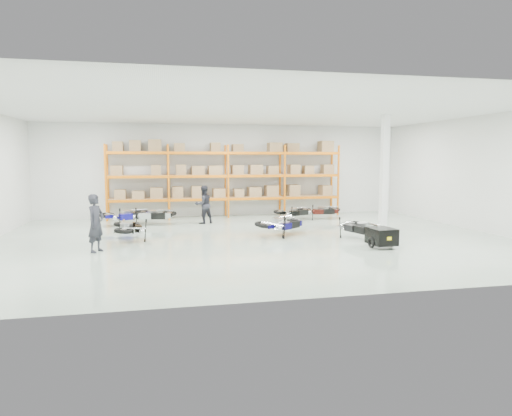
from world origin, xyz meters
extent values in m
plane|color=#AFC3AF|center=(0.00, 0.00, 0.00)|extent=(18.00, 18.00, 0.00)
plane|color=white|center=(0.00, 0.00, 4.50)|extent=(18.00, 18.00, 0.00)
plane|color=silver|center=(0.00, 7.00, 2.25)|extent=(18.00, 0.00, 18.00)
plane|color=silver|center=(0.00, -7.00, 2.25)|extent=(18.00, 0.00, 18.00)
plane|color=silver|center=(9.00, 0.00, 2.25)|extent=(0.00, 14.00, 14.00)
cube|color=orange|center=(-5.60, 6.00, 1.75)|extent=(0.08, 0.08, 3.50)
cube|color=orange|center=(-5.60, 6.90, 1.75)|extent=(0.08, 0.08, 3.50)
cube|color=orange|center=(-2.80, 6.00, 1.75)|extent=(0.08, 0.08, 3.50)
cube|color=orange|center=(-2.80, 6.90, 1.75)|extent=(0.08, 0.08, 3.50)
cube|color=orange|center=(0.00, 6.00, 1.75)|extent=(0.08, 0.08, 3.50)
cube|color=orange|center=(0.00, 6.90, 1.75)|extent=(0.08, 0.08, 3.50)
cube|color=orange|center=(2.80, 6.00, 1.75)|extent=(0.08, 0.08, 3.50)
cube|color=orange|center=(2.80, 6.90, 1.75)|extent=(0.08, 0.08, 3.50)
cube|color=orange|center=(5.60, 6.00, 1.75)|extent=(0.08, 0.08, 3.50)
cube|color=orange|center=(5.60, 6.90, 1.75)|extent=(0.08, 0.08, 3.50)
cube|color=orange|center=(-4.20, 6.00, 0.90)|extent=(2.70, 0.08, 0.12)
cube|color=orange|center=(-4.20, 6.90, 0.90)|extent=(2.70, 0.08, 0.12)
cube|color=#A38354|center=(-4.20, 6.45, 0.97)|extent=(2.68, 0.88, 0.02)
cube|color=#A38354|center=(-4.20, 6.45, 1.20)|extent=(2.40, 0.70, 0.44)
cube|color=orange|center=(-1.40, 6.00, 0.90)|extent=(2.70, 0.08, 0.12)
cube|color=orange|center=(-1.40, 6.90, 0.90)|extent=(2.70, 0.08, 0.12)
cube|color=#A38354|center=(-1.40, 6.45, 0.97)|extent=(2.68, 0.88, 0.02)
cube|color=#A38354|center=(-1.40, 6.45, 1.20)|extent=(2.40, 0.70, 0.44)
cube|color=orange|center=(1.40, 6.00, 0.90)|extent=(2.70, 0.08, 0.12)
cube|color=orange|center=(1.40, 6.90, 0.90)|extent=(2.70, 0.08, 0.12)
cube|color=#A38354|center=(1.40, 6.45, 0.97)|extent=(2.68, 0.88, 0.02)
cube|color=#A38354|center=(1.40, 6.45, 1.20)|extent=(2.40, 0.70, 0.44)
cube|color=orange|center=(4.20, 6.00, 0.90)|extent=(2.70, 0.08, 0.12)
cube|color=orange|center=(4.20, 6.90, 0.90)|extent=(2.70, 0.08, 0.12)
cube|color=#A38354|center=(4.20, 6.45, 0.97)|extent=(2.68, 0.88, 0.02)
cube|color=#A38354|center=(4.20, 6.45, 1.20)|extent=(2.40, 0.70, 0.44)
cube|color=orange|center=(-4.20, 6.00, 2.00)|extent=(2.70, 0.08, 0.12)
cube|color=orange|center=(-4.20, 6.90, 2.00)|extent=(2.70, 0.08, 0.12)
cube|color=#A38354|center=(-4.20, 6.45, 2.07)|extent=(2.68, 0.88, 0.02)
cube|color=#A38354|center=(-4.20, 6.45, 2.30)|extent=(2.40, 0.70, 0.44)
cube|color=orange|center=(-1.40, 6.00, 2.00)|extent=(2.70, 0.08, 0.12)
cube|color=orange|center=(-1.40, 6.90, 2.00)|extent=(2.70, 0.08, 0.12)
cube|color=#A38354|center=(-1.40, 6.45, 2.07)|extent=(2.68, 0.88, 0.02)
cube|color=#A38354|center=(-1.40, 6.45, 2.30)|extent=(2.40, 0.70, 0.44)
cube|color=orange|center=(1.40, 6.00, 2.00)|extent=(2.70, 0.08, 0.12)
cube|color=orange|center=(1.40, 6.90, 2.00)|extent=(2.70, 0.08, 0.12)
cube|color=#A38354|center=(1.40, 6.45, 2.07)|extent=(2.68, 0.88, 0.02)
cube|color=#A38354|center=(1.40, 6.45, 2.30)|extent=(2.40, 0.70, 0.44)
cube|color=orange|center=(4.20, 6.00, 2.00)|extent=(2.70, 0.08, 0.12)
cube|color=orange|center=(4.20, 6.90, 2.00)|extent=(2.70, 0.08, 0.12)
cube|color=#A38354|center=(4.20, 6.45, 2.07)|extent=(2.68, 0.88, 0.02)
cube|color=#A38354|center=(4.20, 6.45, 2.30)|extent=(2.40, 0.70, 0.44)
cube|color=orange|center=(-4.20, 6.00, 3.10)|extent=(2.70, 0.08, 0.12)
cube|color=orange|center=(-4.20, 6.90, 3.10)|extent=(2.70, 0.08, 0.12)
cube|color=#A38354|center=(-4.20, 6.45, 3.17)|extent=(2.68, 0.88, 0.02)
cube|color=#A38354|center=(-4.20, 6.45, 3.40)|extent=(2.40, 0.70, 0.44)
cube|color=orange|center=(-1.40, 6.00, 3.10)|extent=(2.70, 0.08, 0.12)
cube|color=orange|center=(-1.40, 6.90, 3.10)|extent=(2.70, 0.08, 0.12)
cube|color=#A38354|center=(-1.40, 6.45, 3.17)|extent=(2.68, 0.88, 0.02)
cube|color=#A38354|center=(-1.40, 6.45, 3.40)|extent=(2.40, 0.70, 0.44)
cube|color=orange|center=(1.40, 6.00, 3.10)|extent=(2.70, 0.08, 0.12)
cube|color=orange|center=(1.40, 6.90, 3.10)|extent=(2.70, 0.08, 0.12)
cube|color=#A38354|center=(1.40, 6.45, 3.17)|extent=(2.68, 0.88, 0.02)
cube|color=#A38354|center=(1.40, 6.45, 3.40)|extent=(2.40, 0.70, 0.44)
cube|color=orange|center=(4.20, 6.00, 3.10)|extent=(2.70, 0.08, 0.12)
cube|color=orange|center=(4.20, 6.90, 3.10)|extent=(2.70, 0.08, 0.12)
cube|color=#A38354|center=(4.20, 6.45, 3.17)|extent=(2.68, 0.88, 0.02)
cube|color=#A38354|center=(4.20, 6.45, 3.40)|extent=(2.40, 0.70, 0.44)
cube|color=white|center=(5.20, 0.50, 2.25)|extent=(0.25, 0.25, 4.50)
cube|color=black|center=(3.62, -2.42, 0.38)|extent=(0.76, 0.94, 0.52)
cube|color=yellow|center=(3.62, -2.87, 0.38)|extent=(0.15, 0.03, 0.10)
torus|color=black|center=(3.27, -2.42, 0.19)|extent=(0.08, 0.36, 0.36)
torus|color=black|center=(3.98, -2.42, 0.19)|extent=(0.08, 0.36, 0.36)
cylinder|color=black|center=(3.62, -1.81, 0.42)|extent=(0.09, 0.85, 0.04)
imported|color=#22222A|center=(-5.16, -1.17, 0.88)|extent=(0.68, 0.77, 1.77)
imported|color=#21222A|center=(-1.36, 4.30, 0.83)|extent=(0.99, 0.90, 1.67)
camera|label=1|loc=(-3.31, -15.57, 2.82)|focal=32.00mm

